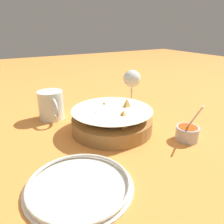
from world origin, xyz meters
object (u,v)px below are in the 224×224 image
(wine_glass, at_px, (132,80))
(side_plate, at_px, (79,185))
(sauce_cup, at_px, (187,133))
(food_basket, at_px, (112,121))
(beer_mug, at_px, (51,106))

(wine_glass, height_order, side_plate, wine_glass)
(side_plate, bearing_deg, sauce_cup, 96.12)
(wine_glass, distance_m, side_plate, 0.53)
(wine_glass, bearing_deg, side_plate, -46.18)
(food_basket, bearing_deg, side_plate, -43.69)
(wine_glass, bearing_deg, food_basket, -49.17)
(food_basket, bearing_deg, wine_glass, 130.83)
(beer_mug, height_order, side_plate, beer_mug)
(food_basket, height_order, sauce_cup, sauce_cup)
(beer_mug, relative_size, side_plate, 0.56)
(food_basket, height_order, wine_glass, wine_glass)
(sauce_cup, relative_size, wine_glass, 0.77)
(sauce_cup, height_order, beer_mug, sauce_cup)
(sauce_cup, distance_m, beer_mug, 0.48)
(sauce_cup, distance_m, side_plate, 0.36)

